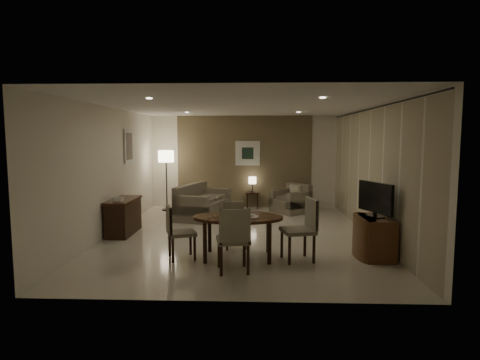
{
  "coord_description": "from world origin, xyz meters",
  "views": [
    {
      "loc": [
        0.33,
        -8.34,
        2.05
      ],
      "look_at": [
        0.0,
        0.2,
        1.15
      ],
      "focal_mm": 30.0,
      "sensor_mm": 36.0,
      "label": 1
    }
  ],
  "objects_px": {
    "sofa": "(203,201)",
    "armchair": "(290,199)",
    "chair_right": "(298,230)",
    "floor_lamp": "(167,181)",
    "console_desk": "(124,216)",
    "chair_left": "(182,232)",
    "chair_far": "(235,225)",
    "chair_near": "(233,239)",
    "side_table": "(252,200)",
    "tv_cabinet": "(375,237)",
    "dining_table": "(238,237)"
  },
  "relations": [
    {
      "from": "sofa",
      "to": "armchair",
      "type": "distance_m",
      "value": 2.42
    },
    {
      "from": "chair_right",
      "to": "floor_lamp",
      "type": "distance_m",
      "value": 5.62
    },
    {
      "from": "console_desk",
      "to": "chair_left",
      "type": "bearing_deg",
      "value": -47.54
    },
    {
      "from": "chair_far",
      "to": "armchair",
      "type": "relative_size",
      "value": 0.97
    },
    {
      "from": "chair_near",
      "to": "armchair",
      "type": "bearing_deg",
      "value": -114.57
    },
    {
      "from": "floor_lamp",
      "to": "console_desk",
      "type": "bearing_deg",
      "value": -96.15
    },
    {
      "from": "sofa",
      "to": "side_table",
      "type": "height_order",
      "value": "sofa"
    },
    {
      "from": "chair_near",
      "to": "chair_right",
      "type": "distance_m",
      "value": 1.2
    },
    {
      "from": "armchair",
      "to": "tv_cabinet",
      "type": "bearing_deg",
      "value": -23.21
    },
    {
      "from": "floor_lamp",
      "to": "chair_right",
      "type": "bearing_deg",
      "value": -54.88
    },
    {
      "from": "tv_cabinet",
      "to": "chair_left",
      "type": "height_order",
      "value": "chair_left"
    },
    {
      "from": "chair_far",
      "to": "sofa",
      "type": "relative_size",
      "value": 0.47
    },
    {
      "from": "console_desk",
      "to": "floor_lamp",
      "type": "bearing_deg",
      "value": 83.85
    },
    {
      "from": "dining_table",
      "to": "chair_right",
      "type": "relative_size",
      "value": 1.47
    },
    {
      "from": "chair_far",
      "to": "side_table",
      "type": "relative_size",
      "value": 1.79
    },
    {
      "from": "dining_table",
      "to": "sofa",
      "type": "xyz_separation_m",
      "value": [
        -1.05,
        3.52,
        0.06
      ]
    },
    {
      "from": "chair_far",
      "to": "armchair",
      "type": "height_order",
      "value": "chair_far"
    },
    {
      "from": "dining_table",
      "to": "chair_left",
      "type": "distance_m",
      "value": 0.96
    },
    {
      "from": "tv_cabinet",
      "to": "dining_table",
      "type": "distance_m",
      "value": 2.37
    },
    {
      "from": "chair_far",
      "to": "chair_left",
      "type": "height_order",
      "value": "chair_left"
    },
    {
      "from": "tv_cabinet",
      "to": "floor_lamp",
      "type": "relative_size",
      "value": 0.53
    },
    {
      "from": "chair_left",
      "to": "tv_cabinet",
      "type": "bearing_deg",
      "value": -106.37
    },
    {
      "from": "console_desk",
      "to": "armchair",
      "type": "distance_m",
      "value": 4.59
    },
    {
      "from": "side_table",
      "to": "chair_left",
      "type": "bearing_deg",
      "value": -103.12
    },
    {
      "from": "console_desk",
      "to": "sofa",
      "type": "distance_m",
      "value": 2.39
    },
    {
      "from": "armchair",
      "to": "floor_lamp",
      "type": "relative_size",
      "value": 0.51
    },
    {
      "from": "chair_near",
      "to": "armchair",
      "type": "relative_size",
      "value": 1.16
    },
    {
      "from": "dining_table",
      "to": "console_desk",
      "type": "bearing_deg",
      "value": 147.06
    },
    {
      "from": "chair_near",
      "to": "side_table",
      "type": "bearing_deg",
      "value": -102.36
    },
    {
      "from": "dining_table",
      "to": "armchair",
      "type": "bearing_deg",
      "value": 73.43
    },
    {
      "from": "tv_cabinet",
      "to": "floor_lamp",
      "type": "bearing_deg",
      "value": 136.6
    },
    {
      "from": "sofa",
      "to": "armchair",
      "type": "bearing_deg",
      "value": -57.68
    },
    {
      "from": "console_desk",
      "to": "chair_right",
      "type": "distance_m",
      "value": 3.94
    },
    {
      "from": "chair_right",
      "to": "armchair",
      "type": "xyz_separation_m",
      "value": [
        0.26,
        4.35,
        -0.13
      ]
    },
    {
      "from": "chair_right",
      "to": "floor_lamp",
      "type": "relative_size",
      "value": 0.61
    },
    {
      "from": "tv_cabinet",
      "to": "dining_table",
      "type": "relative_size",
      "value": 0.59
    },
    {
      "from": "dining_table",
      "to": "floor_lamp",
      "type": "height_order",
      "value": "floor_lamp"
    },
    {
      "from": "tv_cabinet",
      "to": "chair_near",
      "type": "bearing_deg",
      "value": -160.79
    },
    {
      "from": "armchair",
      "to": "chair_right",
      "type": "bearing_deg",
      "value": -41.66
    },
    {
      "from": "chair_near",
      "to": "floor_lamp",
      "type": "relative_size",
      "value": 0.59
    },
    {
      "from": "tv_cabinet",
      "to": "floor_lamp",
      "type": "height_order",
      "value": "floor_lamp"
    },
    {
      "from": "console_desk",
      "to": "chair_near",
      "type": "distance_m",
      "value": 3.41
    },
    {
      "from": "chair_far",
      "to": "side_table",
      "type": "bearing_deg",
      "value": 76.08
    },
    {
      "from": "tv_cabinet",
      "to": "chair_far",
      "type": "height_order",
      "value": "chair_far"
    },
    {
      "from": "sofa",
      "to": "floor_lamp",
      "type": "xyz_separation_m",
      "value": [
        -1.17,
        0.95,
        0.43
      ]
    },
    {
      "from": "floor_lamp",
      "to": "sofa",
      "type": "bearing_deg",
      "value": -39.19
    },
    {
      "from": "chair_far",
      "to": "sofa",
      "type": "xyz_separation_m",
      "value": [
        -0.97,
        2.88,
        0.0
      ]
    },
    {
      "from": "side_table",
      "to": "floor_lamp",
      "type": "xyz_separation_m",
      "value": [
        -2.43,
        -0.42,
        0.61
      ]
    },
    {
      "from": "chair_far",
      "to": "chair_left",
      "type": "xyz_separation_m",
      "value": [
        -0.87,
        -0.72,
        0.03
      ]
    },
    {
      "from": "chair_left",
      "to": "armchair",
      "type": "relative_size",
      "value": 1.05
    }
  ]
}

